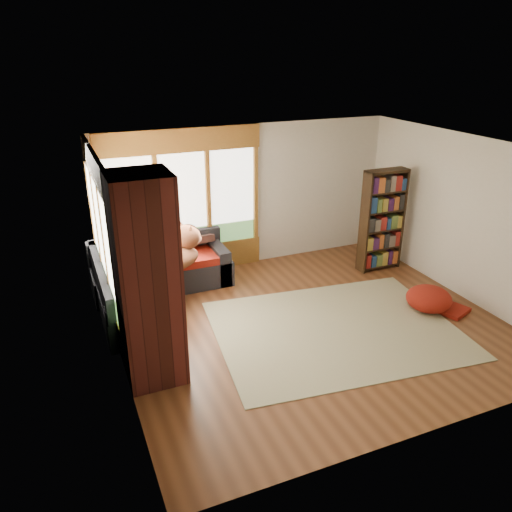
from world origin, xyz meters
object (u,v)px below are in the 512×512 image
object	(u,v)px
bookshelf	(382,221)
pouf	(429,298)
brick_chimney	(148,282)
area_rug	(335,329)
dog_tan	(175,252)
dog_brindle	(147,274)
sectional_sofa	(155,282)

from	to	relation	value
bookshelf	pouf	size ratio (longest dim) A/B	2.66
brick_chimney	area_rug	bearing A→B (deg)	1.24
dog_tan	dog_brindle	distance (m)	0.73
brick_chimney	dog_brindle	world-z (taller)	brick_chimney
brick_chimney	pouf	size ratio (longest dim) A/B	3.71
pouf	dog_tan	bearing A→B (deg)	152.17
bookshelf	dog_tan	bearing A→B (deg)	176.51
dog_brindle	area_rug	bearing A→B (deg)	-109.91
brick_chimney	sectional_sofa	distance (m)	2.32
brick_chimney	dog_tan	xyz separation A→B (m)	(0.77, 1.89, -0.47)
bookshelf	area_rug	bearing A→B (deg)	-139.50
dog_brindle	pouf	bearing A→B (deg)	-99.70
sectional_sofa	dog_tan	size ratio (longest dim) A/B	1.86
bookshelf	brick_chimney	bearing A→B (deg)	-159.90
brick_chimney	area_rug	size ratio (longest dim) A/B	0.75
area_rug	sectional_sofa	bearing A→B (deg)	138.08
bookshelf	dog_tan	world-z (taller)	bookshelf
area_rug	dog_brindle	bearing A→B (deg)	151.18
brick_chimney	pouf	world-z (taller)	brick_chimney
pouf	dog_tan	size ratio (longest dim) A/B	0.59
brick_chimney	pouf	xyz separation A→B (m)	(4.32, 0.02, -1.10)
bookshelf	pouf	distance (m)	1.81
pouf	dog_brindle	xyz separation A→B (m)	(-4.08, 1.38, 0.57)
sectional_sofa	dog_tan	bearing A→B (deg)	-30.32
brick_chimney	sectional_sofa	world-z (taller)	brick_chimney
pouf	brick_chimney	bearing A→B (deg)	-179.76
area_rug	pouf	distance (m)	1.67
pouf	area_rug	bearing A→B (deg)	178.65
brick_chimney	dog_tan	size ratio (longest dim) A/B	2.20
sectional_sofa	bookshelf	world-z (taller)	bookshelf
brick_chimney	pouf	distance (m)	4.46
pouf	bookshelf	bearing A→B (deg)	82.33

